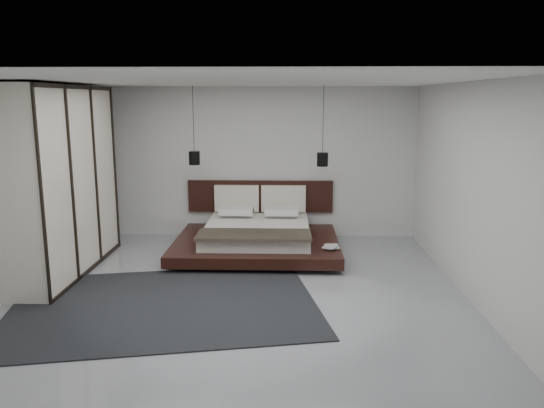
{
  "coord_description": "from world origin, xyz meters",
  "views": [
    {
      "loc": [
        0.64,
        -6.87,
        2.58
      ],
      "look_at": [
        0.38,
        1.2,
        0.97
      ],
      "focal_mm": 35.0,
      "sensor_mm": 36.0,
      "label": 1
    }
  ],
  "objects_px": {
    "pendant_left": "(194,158)",
    "pendant_right": "(322,159)",
    "bed": "(257,235)",
    "lattice_screen": "(89,171)",
    "wardrobe": "(63,181)",
    "rug": "(165,304)"
  },
  "relations": [
    {
      "from": "bed",
      "to": "rug",
      "type": "bearing_deg",
      "value": -112.61
    },
    {
      "from": "bed",
      "to": "wardrobe",
      "type": "height_order",
      "value": "wardrobe"
    },
    {
      "from": "pendant_left",
      "to": "rug",
      "type": "distance_m",
      "value": 3.29
    },
    {
      "from": "pendant_left",
      "to": "wardrobe",
      "type": "height_order",
      "value": "pendant_left"
    },
    {
      "from": "lattice_screen",
      "to": "wardrobe",
      "type": "relative_size",
      "value": 0.92
    },
    {
      "from": "lattice_screen",
      "to": "pendant_left",
      "type": "distance_m",
      "value": 1.96
    },
    {
      "from": "wardrobe",
      "to": "rug",
      "type": "bearing_deg",
      "value": -36.78
    },
    {
      "from": "lattice_screen",
      "to": "pendant_right",
      "type": "height_order",
      "value": "pendant_right"
    },
    {
      "from": "pendant_left",
      "to": "pendant_right",
      "type": "distance_m",
      "value": 2.24
    },
    {
      "from": "wardrobe",
      "to": "rug",
      "type": "relative_size",
      "value": 0.74
    },
    {
      "from": "lattice_screen",
      "to": "wardrobe",
      "type": "bearing_deg",
      "value": -81.53
    },
    {
      "from": "pendant_right",
      "to": "bed",
      "type": "bearing_deg",
      "value": -159.22
    },
    {
      "from": "bed",
      "to": "pendant_left",
      "type": "relative_size",
      "value": 2.01
    },
    {
      "from": "pendant_left",
      "to": "pendant_right",
      "type": "height_order",
      "value": "same"
    },
    {
      "from": "bed",
      "to": "wardrobe",
      "type": "bearing_deg",
      "value": -157.72
    },
    {
      "from": "lattice_screen",
      "to": "pendant_right",
      "type": "bearing_deg",
      "value": -1.58
    },
    {
      "from": "rug",
      "to": "wardrobe",
      "type": "bearing_deg",
      "value": 143.22
    },
    {
      "from": "lattice_screen",
      "to": "pendant_left",
      "type": "bearing_deg",
      "value": -3.41
    },
    {
      "from": "pendant_left",
      "to": "pendant_right",
      "type": "bearing_deg",
      "value": -0.0
    },
    {
      "from": "lattice_screen",
      "to": "rug",
      "type": "bearing_deg",
      "value": -56.11
    },
    {
      "from": "bed",
      "to": "pendant_right",
      "type": "height_order",
      "value": "pendant_right"
    },
    {
      "from": "bed",
      "to": "pendant_left",
      "type": "distance_m",
      "value": 1.75
    }
  ]
}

